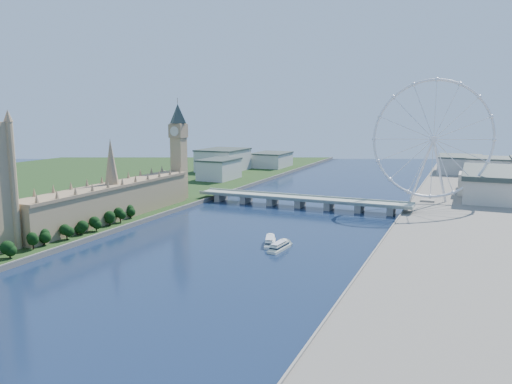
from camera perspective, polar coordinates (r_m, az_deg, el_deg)
The scene contains 11 objects.
ground at distance 251.05m, azimuth -17.88°, elevation -13.74°, with size 2000.00×2000.00×0.00m, color #1A2549.
bank_left at distance 665.54m, azimuth -26.44°, elevation 0.01°, with size 500.00×1400.00×6.00m, color slate.
tree_row at distance 374.59m, azimuth -23.54°, elevation -5.03°, with size 8.21×216.21×19.37m.
parliament_range at distance 450.89m, azimuth -16.04°, elevation -1.00°, with size 24.00×200.00×70.00m.
big_ben at distance 532.46m, azimuth -8.86°, elevation 6.00°, with size 20.02×20.02×110.00m.
westminster_bridge at distance 504.59m, azimuth 5.08°, elevation -0.96°, with size 220.00×22.00×9.50m.
london_eye at distance 528.47m, azimuth 19.62°, elevation 5.65°, with size 113.60×39.12×124.30m.
county_hall at distance 609.35m, azimuth 24.94°, elevation -0.66°, with size 54.00×144.00×35.00m, color beige, non-canonical shape.
city_skyline at distance 744.97m, azimuth 14.34°, elevation 2.91°, with size 505.00×280.00×32.00m.
tour_boat_near at distance 363.54m, azimuth 1.60°, elevation -6.06°, with size 7.45×29.20×6.45m, color white, non-canonical shape.
tour_boat_far at distance 350.82m, azimuth 2.69°, elevation -6.64°, with size 7.22×28.32×6.24m, color silver, non-canonical shape.
Camera 1 is at (156.06, -171.37, 96.46)m, focal length 35.00 mm.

